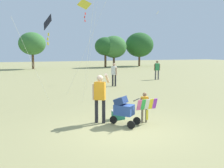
{
  "coord_description": "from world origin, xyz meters",
  "views": [
    {
      "loc": [
        -3.26,
        -6.9,
        2.56
      ],
      "look_at": [
        0.21,
        1.76,
        1.3
      ],
      "focal_mm": 38.09,
      "sensor_mm": 36.0,
      "label": 1
    }
  ],
  "objects_px": {
    "stroller": "(124,108)",
    "cooler_box": "(118,115)",
    "child_with_butterfly_kite": "(145,105)",
    "kite_orange_delta": "(85,8)",
    "kite_green_novelty": "(47,25)",
    "person_couple_left": "(157,68)",
    "person_adult_flyer": "(100,94)",
    "person_sitting_far": "(114,73)"
  },
  "relations": [
    {
      "from": "kite_orange_delta",
      "to": "person_couple_left",
      "type": "height_order",
      "value": "kite_orange_delta"
    },
    {
      "from": "person_adult_flyer",
      "to": "child_with_butterfly_kite",
      "type": "bearing_deg",
      "value": -21.62
    },
    {
      "from": "kite_green_novelty",
      "to": "person_couple_left",
      "type": "distance_m",
      "value": 13.03
    },
    {
      "from": "child_with_butterfly_kite",
      "to": "kite_orange_delta",
      "type": "xyz_separation_m",
      "value": [
        -0.03,
        7.77,
        4.7
      ]
    },
    {
      "from": "person_sitting_far",
      "to": "cooler_box",
      "type": "xyz_separation_m",
      "value": [
        -3.24,
        -8.31,
        -0.86
      ]
    },
    {
      "from": "person_adult_flyer",
      "to": "person_sitting_far",
      "type": "height_order",
      "value": "person_adult_flyer"
    },
    {
      "from": "stroller",
      "to": "cooler_box",
      "type": "xyz_separation_m",
      "value": [
        0.13,
        0.77,
        -0.43
      ]
    },
    {
      "from": "person_sitting_far",
      "to": "child_with_butterfly_kite",
      "type": "bearing_deg",
      "value": -105.56
    },
    {
      "from": "person_adult_flyer",
      "to": "person_sitting_far",
      "type": "bearing_deg",
      "value": 64.6
    },
    {
      "from": "stroller",
      "to": "cooler_box",
      "type": "bearing_deg",
      "value": 80.17
    },
    {
      "from": "kite_green_novelty",
      "to": "person_sitting_far",
      "type": "height_order",
      "value": "kite_green_novelty"
    },
    {
      "from": "person_adult_flyer",
      "to": "person_couple_left",
      "type": "height_order",
      "value": "person_adult_flyer"
    },
    {
      "from": "kite_green_novelty",
      "to": "child_with_butterfly_kite",
      "type": "bearing_deg",
      "value": -58.89
    },
    {
      "from": "person_couple_left",
      "to": "kite_orange_delta",
      "type": "bearing_deg",
      "value": -154.34
    },
    {
      "from": "person_adult_flyer",
      "to": "cooler_box",
      "type": "xyz_separation_m",
      "value": [
        0.8,
        0.2,
        -0.88
      ]
    },
    {
      "from": "kite_orange_delta",
      "to": "person_couple_left",
      "type": "bearing_deg",
      "value": 25.66
    },
    {
      "from": "stroller",
      "to": "cooler_box",
      "type": "distance_m",
      "value": 0.9
    },
    {
      "from": "stroller",
      "to": "person_sitting_far",
      "type": "relative_size",
      "value": 0.59
    },
    {
      "from": "child_with_butterfly_kite",
      "to": "kite_orange_delta",
      "type": "relative_size",
      "value": 0.19
    },
    {
      "from": "person_adult_flyer",
      "to": "cooler_box",
      "type": "bearing_deg",
      "value": 13.95
    },
    {
      "from": "child_with_butterfly_kite",
      "to": "kite_green_novelty",
      "type": "bearing_deg",
      "value": 121.11
    },
    {
      "from": "kite_orange_delta",
      "to": "person_adult_flyer",
      "type": "bearing_deg",
      "value": -101.6
    },
    {
      "from": "child_with_butterfly_kite",
      "to": "kite_orange_delta",
      "type": "distance_m",
      "value": 9.08
    },
    {
      "from": "kite_orange_delta",
      "to": "person_sitting_far",
      "type": "xyz_separation_m",
      "value": [
        2.57,
        1.33,
        -4.33
      ]
    },
    {
      "from": "kite_green_novelty",
      "to": "person_couple_left",
      "type": "bearing_deg",
      "value": 33.11
    },
    {
      "from": "stroller",
      "to": "person_couple_left",
      "type": "distance_m",
      "value": 14.47
    },
    {
      "from": "child_with_butterfly_kite",
      "to": "person_sitting_far",
      "type": "distance_m",
      "value": 9.45
    },
    {
      "from": "stroller",
      "to": "kite_green_novelty",
      "type": "xyz_separation_m",
      "value": [
        -1.95,
        4.59,
        3.25
      ]
    },
    {
      "from": "person_sitting_far",
      "to": "person_couple_left",
      "type": "height_order",
      "value": "person_couple_left"
    },
    {
      "from": "kite_green_novelty",
      "to": "cooler_box",
      "type": "bearing_deg",
      "value": -61.4
    },
    {
      "from": "cooler_box",
      "to": "person_sitting_far",
      "type": "bearing_deg",
      "value": 68.71
    },
    {
      "from": "child_with_butterfly_kite",
      "to": "person_adult_flyer",
      "type": "height_order",
      "value": "person_adult_flyer"
    },
    {
      "from": "child_with_butterfly_kite",
      "to": "kite_green_novelty",
      "type": "relative_size",
      "value": 0.25
    },
    {
      "from": "person_adult_flyer",
      "to": "kite_green_novelty",
      "type": "relative_size",
      "value": 0.41
    },
    {
      "from": "kite_orange_delta",
      "to": "person_sitting_far",
      "type": "bearing_deg",
      "value": 27.45
    },
    {
      "from": "child_with_butterfly_kite",
      "to": "person_couple_left",
      "type": "relative_size",
      "value": 0.63
    },
    {
      "from": "stroller",
      "to": "person_sitting_far",
      "type": "distance_m",
      "value": 9.69
    },
    {
      "from": "kite_orange_delta",
      "to": "kite_green_novelty",
      "type": "height_order",
      "value": "kite_orange_delta"
    },
    {
      "from": "cooler_box",
      "to": "child_with_butterfly_kite",
      "type": "bearing_deg",
      "value": -48.55
    },
    {
      "from": "child_with_butterfly_kite",
      "to": "cooler_box",
      "type": "distance_m",
      "value": 1.17
    },
    {
      "from": "person_sitting_far",
      "to": "kite_orange_delta",
      "type": "bearing_deg",
      "value": -152.55
    },
    {
      "from": "kite_orange_delta",
      "to": "cooler_box",
      "type": "height_order",
      "value": "kite_orange_delta"
    }
  ]
}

